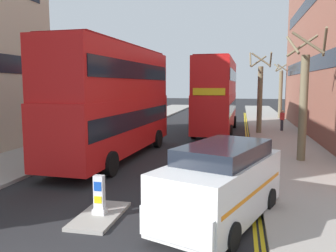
{
  "coord_description": "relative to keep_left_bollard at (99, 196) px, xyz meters",
  "views": [
    {
      "loc": [
        3.81,
        -4.37,
        3.71
      ],
      "look_at": [
        0.5,
        11.0,
        1.8
      ],
      "focal_mm": 36.3,
      "sensor_mm": 36.0,
      "label": 1
    }
  ],
  "objects": [
    {
      "name": "double_decker_bus_oncoming",
      "position": [
        1.96,
        17.89,
        2.42
      ],
      "size": [
        2.96,
        10.85,
        5.64
      ],
      "color": "red",
      "rests_on": "ground"
    },
    {
      "name": "street_tree_near",
      "position": [
        5.15,
        17.56,
        2.34
      ],
      "size": [
        1.59,
        1.57,
        6.02
      ],
      "color": "#6B6047",
      "rests_on": "sidewalk_right"
    },
    {
      "name": "sidewalk_right",
      "position": [
        6.5,
        11.81,
        -0.54
      ],
      "size": [
        4.0,
        80.0,
        0.14
      ],
      "primitive_type": "cube",
      "color": "#9E9991",
      "rests_on": "ground"
    },
    {
      "name": "street_tree_far",
      "position": [
        6.67,
        8.28,
        2.36
      ],
      "size": [
        1.8,
        1.74,
        6.06
      ],
      "color": "#6B6047",
      "rests_on": "sidewalk_right"
    },
    {
      "name": "traffic_island",
      "position": [
        0.0,
        0.0,
        -0.56
      ],
      "size": [
        1.1,
        2.2,
        0.1
      ],
      "primitive_type": "cube",
      "color": "#9E9991",
      "rests_on": "ground"
    },
    {
      "name": "double_decker_bus_away",
      "position": [
        -2.39,
        7.53,
        2.42
      ],
      "size": [
        3.16,
        10.91,
        5.64
      ],
      "color": "red",
      "rests_on": "ground"
    },
    {
      "name": "street_tree_mid",
      "position": [
        7.95,
        29.83,
        2.38
      ],
      "size": [
        1.72,
        1.61,
        6.1
      ],
      "color": "#6B6047",
      "rests_on": "sidewalk_right"
    },
    {
      "name": "kerb_line_outer",
      "position": [
        4.4,
        9.81,
        -0.6
      ],
      "size": [
        0.1,
        56.0,
        0.01
      ],
      "primitive_type": "cube",
      "color": "yellow",
      "rests_on": "ground"
    },
    {
      "name": "sidewalk_left",
      "position": [
        -6.5,
        11.81,
        -0.54
      ],
      "size": [
        4.0,
        80.0,
        0.14
      ],
      "primitive_type": "cube",
      "color": "#9E9991",
      "rests_on": "ground"
    },
    {
      "name": "pedestrian_far",
      "position": [
        6.98,
        19.13,
        0.38
      ],
      "size": [
        0.34,
        0.22,
        1.62
      ],
      "color": "#2D2D38",
      "rests_on": "sidewalk_right"
    },
    {
      "name": "taxi_minivan",
      "position": [
        3.31,
        0.39,
        0.46
      ],
      "size": [
        3.43,
        5.16,
        2.12
      ],
      "color": "white",
      "rests_on": "ground"
    },
    {
      "name": "keep_left_bollard",
      "position": [
        0.0,
        0.0,
        0.0
      ],
      "size": [
        0.36,
        0.28,
        1.11
      ],
      "color": "silver",
      "rests_on": "traffic_island"
    },
    {
      "name": "kerb_line_inner",
      "position": [
        4.24,
        9.81,
        -0.6
      ],
      "size": [
        0.1,
        56.0,
        0.01
      ],
      "primitive_type": "cube",
      "color": "yellow",
      "rests_on": "ground"
    }
  ]
}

